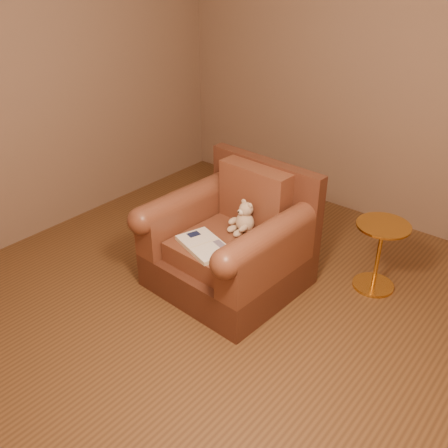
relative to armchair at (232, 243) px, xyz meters
The scene contains 6 objects.
floor 0.51m from the armchair, 58.90° to the right, with size 4.00×4.00×0.00m, color brown.
room 1.42m from the armchair, 58.90° to the right, with size 4.02×4.02×2.71m.
armchair is the anchor object (origin of this frame).
teddy_bear 0.20m from the armchair, 64.42° to the left, with size 0.18×0.21×0.25m.
guidebook 0.29m from the armchair, 96.58° to the right, with size 0.46×0.36×0.03m.
side_table 1.08m from the armchair, 35.83° to the left, with size 0.39×0.39×0.54m.
Camera 1 is at (1.76, -2.14, 2.27)m, focal length 40.00 mm.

